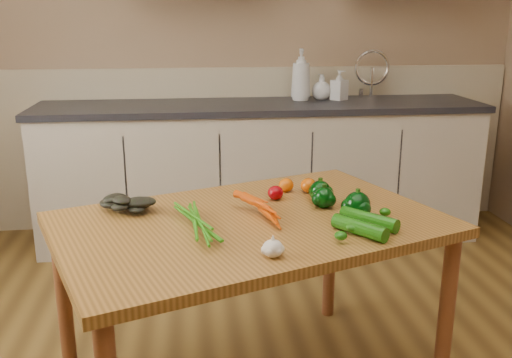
{
  "coord_description": "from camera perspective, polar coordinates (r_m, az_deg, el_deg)",
  "views": [
    {
      "loc": [
        -0.25,
        -1.41,
        1.44
      ],
      "look_at": [
        0.0,
        0.77,
        0.81
      ],
      "focal_mm": 40.0,
      "sensor_mm": 36.0,
      "label": 1
    }
  ],
  "objects": [
    {
      "name": "tomato_b",
      "position": [
        2.38,
        3.03,
        -0.61
      ],
      "size": [
        0.06,
        0.06,
        0.06
      ],
      "primitive_type": "ellipsoid",
      "color": "#C94E05",
      "rests_on": "table"
    },
    {
      "name": "soap_bottle_a",
      "position": [
        3.79,
        4.52,
        10.36
      ],
      "size": [
        0.14,
        0.14,
        0.33
      ],
      "primitive_type": "imported",
      "rotation": [
        0.0,
        0.0,
        6.2
      ],
      "color": "silver",
      "rests_on": "counter_run"
    },
    {
      "name": "pepper_a",
      "position": [
        2.2,
        6.81,
        -1.86
      ],
      "size": [
        0.08,
        0.08,
        0.08
      ],
      "primitive_type": "sphere",
      "color": "black",
      "rests_on": "table"
    },
    {
      "name": "soap_bottle_c",
      "position": [
        3.85,
        6.58,
        9.13
      ],
      "size": [
        0.18,
        0.18,
        0.16
      ],
      "primitive_type": "imported",
      "rotation": [
        0.0,
        0.0,
        3.78
      ],
      "color": "silver",
      "rests_on": "counter_run"
    },
    {
      "name": "room",
      "position": [
        1.62,
        2.31,
        9.21
      ],
      "size": [
        4.04,
        5.04,
        2.64
      ],
      "color": "brown",
      "rests_on": "ground"
    },
    {
      "name": "zucchini_b",
      "position": [
        1.95,
        10.32,
        -4.83
      ],
      "size": [
        0.17,
        0.19,
        0.05
      ],
      "primitive_type": "cylinder",
      "rotation": [
        1.57,
        0.0,
        0.65
      ],
      "color": "#114B08",
      "rests_on": "table"
    },
    {
      "name": "carrot_bunch",
      "position": [
        2.04,
        -1.41,
        -3.31
      ],
      "size": [
        0.3,
        0.27,
        0.07
      ],
      "primitive_type": null,
      "rotation": [
        0.0,
        0.0,
        0.36
      ],
      "color": "#D04404",
      "rests_on": "table"
    },
    {
      "name": "tomato_c",
      "position": [
        2.38,
        5.28,
        -0.64
      ],
      "size": [
        0.07,
        0.07,
        0.06
      ],
      "primitive_type": "ellipsoid",
      "color": "#C94E05",
      "rests_on": "table"
    },
    {
      "name": "pepper_c",
      "position": [
        2.1,
        10.09,
        -2.58
      ],
      "size": [
        0.1,
        0.1,
        0.1
      ],
      "primitive_type": "sphere",
      "color": "black",
      "rests_on": "table"
    },
    {
      "name": "soap_bottle_b",
      "position": [
        3.84,
        8.33,
        9.27
      ],
      "size": [
        0.12,
        0.12,
        0.19
      ],
      "primitive_type": "imported",
      "rotation": [
        0.0,
        0.0,
        0.65
      ],
      "color": "silver",
      "rests_on": "counter_run"
    },
    {
      "name": "tomato_a",
      "position": [
        2.28,
        1.96,
        -1.39
      ],
      "size": [
        0.06,
        0.06,
        0.06
      ],
      "primitive_type": "ellipsoid",
      "color": "#860208",
      "rests_on": "table"
    },
    {
      "name": "counter_run",
      "position": [
        3.76,
        0.6,
        0.93
      ],
      "size": [
        2.84,
        0.64,
        1.14
      ],
      "color": "#B7AB99",
      "rests_on": "ground"
    },
    {
      "name": "table",
      "position": [
        2.1,
        -0.56,
        -6.16
      ],
      "size": [
        1.58,
        1.29,
        0.73
      ],
      "rotation": [
        0.0,
        0.0,
        0.36
      ],
      "color": "#9C682D",
      "rests_on": "ground"
    },
    {
      "name": "leafy_greens",
      "position": [
        2.19,
        -12.97,
        -2.0
      ],
      "size": [
        0.19,
        0.17,
        0.1
      ],
      "primitive_type": null,
      "color": "black",
      "rests_on": "table"
    },
    {
      "name": "pepper_b",
      "position": [
        2.26,
        6.43,
        -1.26
      ],
      "size": [
        0.09,
        0.09,
        0.09
      ],
      "primitive_type": "sphere",
      "color": "black",
      "rests_on": "table"
    },
    {
      "name": "garlic_bulb",
      "position": [
        1.75,
        1.69,
        -6.95
      ],
      "size": [
        0.06,
        0.06,
        0.05
      ],
      "primitive_type": "ellipsoid",
      "color": "silver",
      "rests_on": "table"
    },
    {
      "name": "zucchini_a",
      "position": [
        2.03,
        11.23,
        -3.99
      ],
      "size": [
        0.18,
        0.2,
        0.05
      ],
      "primitive_type": "cylinder",
      "rotation": [
        1.57,
        0.0,
        0.71
      ],
      "color": "#114B08",
      "rests_on": "table"
    }
  ]
}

